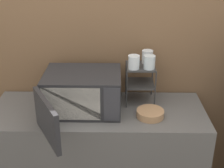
# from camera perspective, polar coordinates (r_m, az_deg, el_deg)

# --- Properties ---
(wall_back) EXTENTS (8.00, 0.06, 2.60)m
(wall_back) POSITION_cam_1_polar(r_m,az_deg,el_deg) (2.49, -2.31, 6.57)
(wall_back) COLOR brown
(wall_back) RESTS_ON ground_plane
(counter) EXTENTS (1.60, 0.60, 0.93)m
(counter) POSITION_cam_1_polar(r_m,az_deg,el_deg) (2.59, -2.40, -13.74)
(counter) COLOR #595654
(counter) RESTS_ON ground_plane
(microwave) EXTENTS (0.58, 0.81, 0.28)m
(microwave) POSITION_cam_1_polar(r_m,az_deg,el_deg) (2.28, -5.63, -1.53)
(microwave) COLOR #262628
(microwave) RESTS_ON counter
(dish_rack) EXTENTS (0.22, 0.23, 0.30)m
(dish_rack) POSITION_cam_1_polar(r_m,az_deg,el_deg) (2.38, 5.20, 1.50)
(dish_rack) COLOR #333333
(dish_rack) RESTS_ON counter
(glass_front_left) EXTENTS (0.08, 0.08, 0.10)m
(glass_front_left) POSITION_cam_1_polar(r_m,az_deg,el_deg) (2.27, 4.02, 4.02)
(glass_front_left) COLOR silver
(glass_front_left) RESTS_ON dish_rack
(glass_back_right) EXTENTS (0.08, 0.08, 0.10)m
(glass_back_right) POSITION_cam_1_polar(r_m,az_deg,el_deg) (2.39, 6.48, 4.97)
(glass_back_right) COLOR silver
(glass_back_right) RESTS_ON dish_rack
(glass_front_right) EXTENTS (0.08, 0.08, 0.10)m
(glass_front_right) POSITION_cam_1_polar(r_m,az_deg,el_deg) (2.28, 6.87, 3.99)
(glass_front_right) COLOR silver
(glass_front_right) RESTS_ON dish_rack
(bowl) EXTENTS (0.20, 0.20, 0.05)m
(bowl) POSITION_cam_1_polar(r_m,az_deg,el_deg) (2.25, 6.99, -5.41)
(bowl) COLOR #AD7F56
(bowl) RESTS_ON counter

